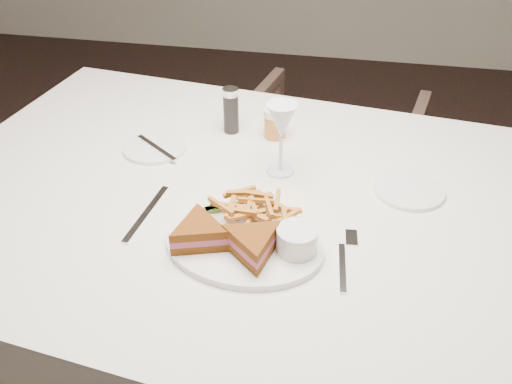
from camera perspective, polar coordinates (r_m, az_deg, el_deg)
The scene contains 4 objects.
ground at distance 1.98m, azimuth -3.69°, elevation -13.79°, with size 5.00×5.00×0.00m, color black.
table at distance 1.52m, azimuth 0.37°, elevation -12.14°, with size 1.56×1.04×0.75m, color silver.
chair_far at distance 2.16m, azimuth 6.85°, elevation 2.21°, with size 0.63×0.59×0.65m, color #4C382F.
table_setting at distance 1.20m, azimuth -0.14°, elevation -0.86°, with size 0.79×0.67×0.18m.
Camera 1 is at (0.37, -1.25, 1.49)m, focal length 40.00 mm.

